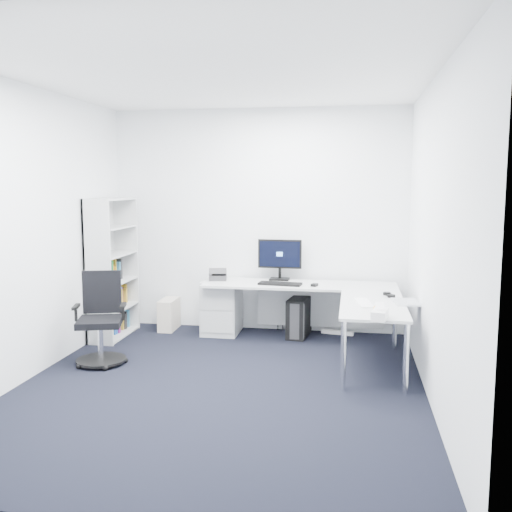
% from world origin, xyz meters
% --- Properties ---
extents(ground, '(4.20, 4.20, 0.00)m').
position_xyz_m(ground, '(0.00, 0.00, 0.00)').
color(ground, black).
extents(ceiling, '(4.20, 4.20, 0.00)m').
position_xyz_m(ceiling, '(0.00, 0.00, 2.70)').
color(ceiling, white).
extents(wall_back, '(3.60, 0.02, 2.70)m').
position_xyz_m(wall_back, '(0.00, 2.10, 1.35)').
color(wall_back, white).
rests_on(wall_back, ground).
extents(wall_front, '(3.60, 0.02, 2.70)m').
position_xyz_m(wall_front, '(0.00, -2.10, 1.35)').
color(wall_front, white).
rests_on(wall_front, ground).
extents(wall_left, '(0.02, 4.20, 2.70)m').
position_xyz_m(wall_left, '(-1.80, 0.00, 1.35)').
color(wall_left, white).
rests_on(wall_left, ground).
extents(wall_right, '(0.02, 4.20, 2.70)m').
position_xyz_m(wall_right, '(1.80, 0.00, 1.35)').
color(wall_right, white).
rests_on(wall_right, ground).
extents(l_desk, '(2.22, 1.25, 0.65)m').
position_xyz_m(l_desk, '(0.55, 1.40, 0.32)').
color(l_desk, '#B8BBBB').
rests_on(l_desk, ground).
extents(drawer_pedestal, '(0.42, 0.53, 0.65)m').
position_xyz_m(drawer_pedestal, '(-0.40, 1.82, 0.32)').
color(drawer_pedestal, '#B8BBBB').
rests_on(drawer_pedestal, ground).
extents(bookshelf, '(0.32, 0.82, 1.64)m').
position_xyz_m(bookshelf, '(-1.62, 1.45, 0.82)').
color(bookshelf, silver).
rests_on(bookshelf, ground).
extents(task_chair, '(0.64, 0.64, 0.92)m').
position_xyz_m(task_chair, '(-1.33, 0.44, 0.46)').
color(task_chair, black).
rests_on(task_chair, ground).
extents(black_pc_tower, '(0.27, 0.50, 0.46)m').
position_xyz_m(black_pc_tower, '(0.54, 1.81, 0.23)').
color(black_pc_tower, black).
rests_on(black_pc_tower, ground).
extents(beige_pc_tower, '(0.19, 0.40, 0.38)m').
position_xyz_m(beige_pc_tower, '(-1.08, 1.86, 0.19)').
color(beige_pc_tower, beige).
rests_on(beige_pc_tower, ground).
extents(power_strip, '(0.39, 0.14, 0.04)m').
position_xyz_m(power_strip, '(0.99, 1.98, 0.02)').
color(power_strip, white).
rests_on(power_strip, ground).
extents(monitor, '(0.53, 0.18, 0.50)m').
position_xyz_m(monitor, '(0.29, 1.93, 0.90)').
color(monitor, black).
rests_on(monitor, l_desk).
extents(black_keyboard, '(0.51, 0.23, 0.02)m').
position_xyz_m(black_keyboard, '(0.33, 1.61, 0.66)').
color(black_keyboard, black).
rests_on(black_keyboard, l_desk).
extents(mouse, '(0.08, 0.11, 0.03)m').
position_xyz_m(mouse, '(0.73, 1.59, 0.66)').
color(mouse, black).
rests_on(mouse, l_desk).
extents(desk_phone, '(0.24, 0.24, 0.14)m').
position_xyz_m(desk_phone, '(-0.44, 1.82, 0.72)').
color(desk_phone, '#2E2D30').
rests_on(desk_phone, l_desk).
extents(laptop, '(0.39, 0.38, 0.24)m').
position_xyz_m(laptop, '(1.67, 0.83, 0.77)').
color(laptop, silver).
rests_on(laptop, l_desk).
extents(white_keyboard, '(0.19, 0.45, 0.01)m').
position_xyz_m(white_keyboard, '(1.26, 0.73, 0.66)').
color(white_keyboard, white).
rests_on(white_keyboard, l_desk).
extents(headphones, '(0.17, 0.22, 0.05)m').
position_xyz_m(headphones, '(1.53, 1.14, 0.67)').
color(headphones, black).
rests_on(headphones, l_desk).
extents(orange_fruit, '(0.08, 0.08, 0.08)m').
position_xyz_m(orange_fruit, '(1.37, 0.29, 0.69)').
color(orange_fruit, '#FC9E16').
rests_on(orange_fruit, l_desk).
extents(tissue_box, '(0.16, 0.25, 0.08)m').
position_xyz_m(tissue_box, '(1.39, 0.11, 0.69)').
color(tissue_box, white).
rests_on(tissue_box, l_desk).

